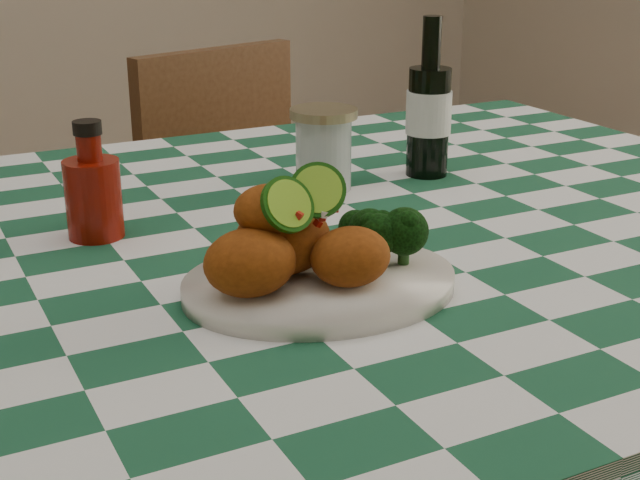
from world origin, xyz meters
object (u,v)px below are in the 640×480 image
wooden_chair_right (274,266)px  ketchup_bottle (92,180)px  fried_chicken_pile (304,227)px  mason_jar (324,149)px  plate (320,284)px  beer_bottle (429,98)px

wooden_chair_right → ketchup_bottle: bearing=-145.8°
fried_chicken_pile → ketchup_bottle: 0.30m
mason_jar → wooden_chair_right: (0.18, 0.57, -0.40)m
plate → fried_chicken_pile: bearing=180.0°
wooden_chair_right → mason_jar: bearing=-124.5°
fried_chicken_pile → beer_bottle: (0.34, 0.31, 0.04)m
plate → fried_chicken_pile: 0.06m
plate → mason_jar: 0.36m
ketchup_bottle → wooden_chair_right: ketchup_bottle is taller
fried_chicken_pile → beer_bottle: size_ratio=0.74×
beer_bottle → wooden_chair_right: bearing=88.4°
plate → wooden_chair_right: bearing=68.8°
ketchup_bottle → wooden_chair_right: (0.50, 0.63, -0.42)m
mason_jar → wooden_chair_right: 0.72m
plate → ketchup_bottle: bearing=120.8°
mason_jar → ketchup_bottle: bearing=-170.9°
fried_chicken_pile → beer_bottle: beer_bottle is taller
ketchup_bottle → wooden_chair_right: size_ratio=0.16×
ketchup_bottle → mason_jar: 0.33m
plate → fried_chicken_pile: size_ratio=1.66×
ketchup_bottle → mason_jar: size_ratio=1.24×
plate → beer_bottle: bearing=43.3°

